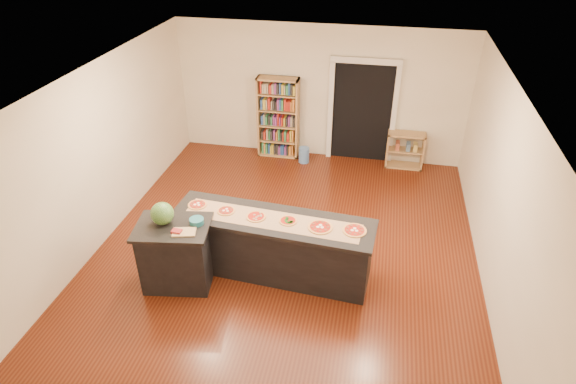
% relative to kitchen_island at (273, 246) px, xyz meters
% --- Properties ---
extents(room, '(6.00, 7.00, 2.80)m').
position_rel_kitchen_island_xyz_m(room, '(0.09, 0.51, 0.91)').
color(room, '#F0E4CA').
rests_on(room, ground).
extents(doorway, '(1.40, 0.09, 2.21)m').
position_rel_kitchen_island_xyz_m(doorway, '(0.99, 3.97, 0.71)').
color(doorway, black).
rests_on(doorway, room).
extents(kitchen_island, '(2.94, 0.80, 0.97)m').
position_rel_kitchen_island_xyz_m(kitchen_island, '(0.00, 0.00, 0.00)').
color(kitchen_island, black).
rests_on(kitchen_island, ground).
extents(side_counter, '(1.02, 0.75, 1.01)m').
position_rel_kitchen_island_xyz_m(side_counter, '(-1.30, -0.49, 0.02)').
color(side_counter, black).
rests_on(side_counter, ground).
extents(bookshelf, '(0.87, 0.31, 1.74)m').
position_rel_kitchen_island_xyz_m(bookshelf, '(-0.75, 3.81, 0.38)').
color(bookshelf, tan).
rests_on(bookshelf, ground).
extents(low_shelf, '(0.76, 0.33, 0.76)m').
position_rel_kitchen_island_xyz_m(low_shelf, '(1.95, 3.80, -0.11)').
color(low_shelf, tan).
rests_on(low_shelf, ground).
extents(waste_bin, '(0.23, 0.23, 0.33)m').
position_rel_kitchen_island_xyz_m(waste_bin, '(-0.14, 3.58, -0.32)').
color(waste_bin, '#5682C1').
rests_on(waste_bin, ground).
extents(kraft_paper, '(2.58, 0.65, 0.00)m').
position_rel_kitchen_island_xyz_m(kraft_paper, '(-0.00, -0.03, 0.48)').
color(kraft_paper, '#A68055').
rests_on(kraft_paper, kitchen_island).
extents(watermelon, '(0.32, 0.32, 0.32)m').
position_rel_kitchen_island_xyz_m(watermelon, '(-1.44, -0.46, 0.68)').
color(watermelon, '#144214').
rests_on(watermelon, side_counter).
extents(cutting_board, '(0.35, 0.28, 0.02)m').
position_rel_kitchen_island_xyz_m(cutting_board, '(-1.08, -0.61, 0.53)').
color(cutting_board, tan).
rests_on(cutting_board, side_counter).
extents(package_red, '(0.14, 0.10, 0.05)m').
position_rel_kitchen_island_xyz_m(package_red, '(-1.17, -0.64, 0.55)').
color(package_red, maroon).
rests_on(package_red, side_counter).
extents(package_teal, '(0.20, 0.20, 0.08)m').
position_rel_kitchen_island_xyz_m(package_teal, '(-0.99, -0.37, 0.56)').
color(package_teal, '#195966').
rests_on(package_teal, side_counter).
extents(pizza_a, '(0.30, 0.30, 0.02)m').
position_rel_kitchen_island_xyz_m(pizza_a, '(-1.17, 0.12, 0.49)').
color(pizza_a, tan).
rests_on(pizza_a, kitchen_island).
extents(pizza_b, '(0.28, 0.28, 0.02)m').
position_rel_kitchen_island_xyz_m(pizza_b, '(-0.70, 0.05, 0.49)').
color(pizza_b, tan).
rests_on(pizza_b, kitchen_island).
extents(pizza_c, '(0.29, 0.29, 0.02)m').
position_rel_kitchen_island_xyz_m(pizza_c, '(-0.24, -0.01, 0.49)').
color(pizza_c, tan).
rests_on(pizza_c, kitchen_island).
extents(pizza_d, '(0.27, 0.27, 0.02)m').
position_rel_kitchen_island_xyz_m(pizza_d, '(0.23, -0.02, 0.49)').
color(pizza_d, tan).
rests_on(pizza_d, kitchen_island).
extents(pizza_e, '(0.34, 0.34, 0.02)m').
position_rel_kitchen_island_xyz_m(pizza_e, '(0.70, -0.08, 0.49)').
color(pizza_e, tan).
rests_on(pizza_e, kitchen_island).
extents(pizza_f, '(0.32, 0.32, 0.02)m').
position_rel_kitchen_island_xyz_m(pizza_f, '(1.17, -0.06, 0.49)').
color(pizza_f, tan).
rests_on(pizza_f, kitchen_island).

